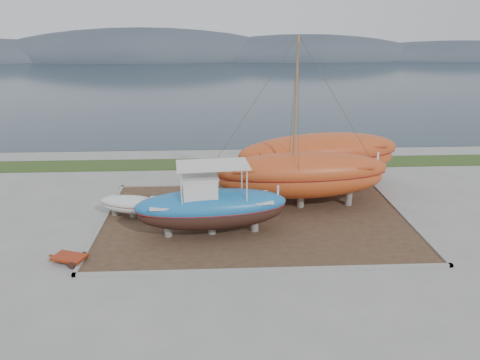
{
  "coord_description": "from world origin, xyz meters",
  "views": [
    {
      "loc": [
        -2.23,
        -21.83,
        11.53
      ],
      "look_at": [
        -0.94,
        4.0,
        2.56
      ],
      "focal_mm": 35.0,
      "sensor_mm": 36.0,
      "label": 1
    }
  ],
  "objects_px": {
    "white_dinghy": "(133,207)",
    "orange_sailboat": "(304,126)",
    "orange_bare_hull": "(319,162)",
    "blue_caique": "(211,200)",
    "red_trailer": "(70,259)"
  },
  "relations": [
    {
      "from": "blue_caique",
      "to": "orange_bare_hull",
      "type": "xyz_separation_m",
      "value": [
        7.48,
        7.05,
        -0.11
      ]
    },
    {
      "from": "white_dinghy",
      "to": "orange_sailboat",
      "type": "distance_m",
      "value": 11.51
    },
    {
      "from": "white_dinghy",
      "to": "red_trailer",
      "type": "distance_m",
      "value": 5.96
    },
    {
      "from": "white_dinghy",
      "to": "red_trailer",
      "type": "bearing_deg",
      "value": -97.09
    },
    {
      "from": "blue_caique",
      "to": "orange_sailboat",
      "type": "distance_m",
      "value": 7.48
    },
    {
      "from": "white_dinghy",
      "to": "orange_bare_hull",
      "type": "height_order",
      "value": "orange_bare_hull"
    },
    {
      "from": "white_dinghy",
      "to": "orange_sailboat",
      "type": "xyz_separation_m",
      "value": [
        10.47,
        1.0,
        4.67
      ]
    },
    {
      "from": "white_dinghy",
      "to": "orange_bare_hull",
      "type": "xyz_separation_m",
      "value": [
        12.31,
        4.4,
        1.31
      ]
    },
    {
      "from": "orange_sailboat",
      "to": "orange_bare_hull",
      "type": "height_order",
      "value": "orange_sailboat"
    },
    {
      "from": "blue_caique",
      "to": "red_trailer",
      "type": "distance_m",
      "value": 7.87
    },
    {
      "from": "orange_sailboat",
      "to": "red_trailer",
      "type": "bearing_deg",
      "value": -155.9
    },
    {
      "from": "white_dinghy",
      "to": "red_trailer",
      "type": "relative_size",
      "value": 1.73
    },
    {
      "from": "red_trailer",
      "to": "orange_bare_hull",
      "type": "bearing_deg",
      "value": 53.58
    },
    {
      "from": "orange_bare_hull",
      "to": "blue_caique",
      "type": "bearing_deg",
      "value": -148.17
    },
    {
      "from": "blue_caique",
      "to": "red_trailer",
      "type": "xyz_separation_m",
      "value": [
        -7.08,
        -2.84,
        -1.92
      ]
    }
  ]
}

